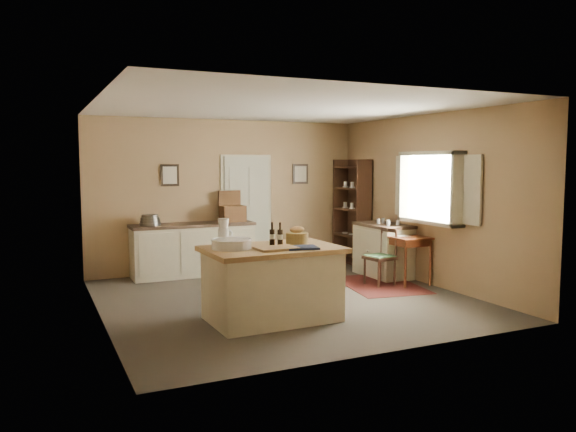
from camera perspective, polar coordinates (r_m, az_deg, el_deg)
name	(u,v)px	position (r m, az deg, el deg)	size (l,w,h in m)	color
ground	(285,299)	(8.09, -0.32, -8.42)	(5.00, 5.00, 0.00)	#534B3F
wall_back	(228,195)	(10.20, -6.14, 2.12)	(5.00, 0.10, 2.70)	#917451
wall_front	(388,222)	(5.70, 10.11, -0.57)	(5.00, 0.10, 2.70)	#917451
wall_left	(98,211)	(7.21, -18.73, 0.48)	(0.10, 5.00, 2.70)	#917451
wall_right	(428,200)	(9.19, 14.03, 1.62)	(0.10, 5.00, 2.70)	#917451
ceiling	(285,107)	(7.89, -0.33, 11.00)	(5.00, 5.00, 0.00)	silver
door	(247,211)	(10.31, -4.23, 0.53)	(0.97, 0.06, 2.11)	#ADAD95
framed_prints	(238,175)	(10.23, -5.06, 4.21)	(2.82, 0.02, 0.38)	black
window	(433,188)	(8.97, 14.47, 2.80)	(0.25, 1.99, 1.12)	#B3AD90
work_island	(272,281)	(6.95, -1.69, -6.66)	(1.67, 1.11, 1.20)	#B3AD90
sideboard	(194,248)	(9.79, -9.56, -3.18)	(2.10, 0.60, 1.18)	#B3AD90
rug	(380,285)	(9.09, 9.31, -6.90)	(1.10, 1.60, 0.01)	#4C1210
writing_desk	(402,241)	(9.27, 11.53, -2.52)	(0.56, 0.91, 0.82)	#3D1A0D
desk_chair	(380,258)	(9.02, 9.31, -4.20)	(0.41, 0.41, 0.88)	black
right_cabinet	(383,249)	(9.73, 9.64, -3.37)	(0.60, 1.09, 0.99)	#B3AD90
shelving_unit	(354,212)	(10.76, 6.70, 0.40)	(0.34, 0.90, 1.99)	black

